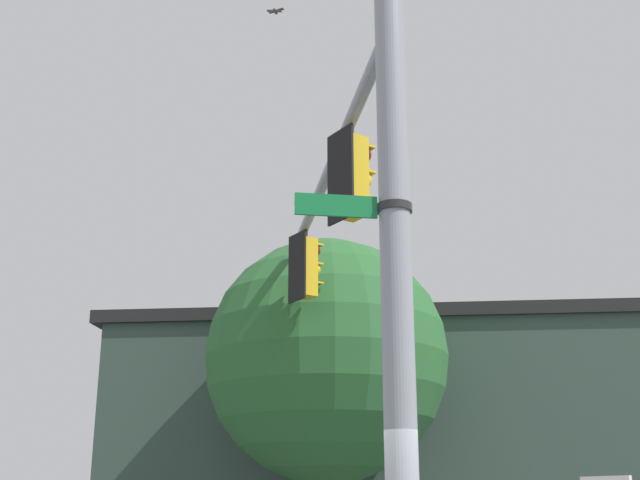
% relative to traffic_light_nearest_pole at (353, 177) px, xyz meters
% --- Properties ---
extents(signal_pole, '(0.31, 0.31, 7.23)m').
position_rel_traffic_light_nearest_pole_xyz_m(signal_pole, '(1.99, -0.93, -2.19)').
color(signal_pole, gray).
rests_on(signal_pole, ground).
extents(mast_arm, '(6.89, 3.26, 0.17)m').
position_rel_traffic_light_nearest_pole_xyz_m(mast_arm, '(-1.42, 0.63, 0.78)').
color(mast_arm, gray).
extents(traffic_light_nearest_pole, '(0.54, 0.49, 1.31)m').
position_rel_traffic_light_nearest_pole_xyz_m(traffic_light_nearest_pole, '(0.00, 0.00, 0.00)').
color(traffic_light_nearest_pole, black).
extents(traffic_light_mid_inner, '(0.54, 0.49, 1.31)m').
position_rel_traffic_light_nearest_pole_xyz_m(traffic_light_mid_inner, '(-3.94, 1.80, 0.00)').
color(traffic_light_mid_inner, black).
extents(street_name_sign, '(0.59, 1.08, 0.22)m').
position_rel_traffic_light_nearest_pole_xyz_m(street_name_sign, '(1.90, -1.12, -1.19)').
color(street_name_sign, '#147238').
extents(bird_flying, '(0.27, 0.25, 0.07)m').
position_rel_traffic_light_nearest_pole_xyz_m(bird_flying, '(-3.27, 0.69, 4.42)').
color(bird_flying, '#4C4742').
extents(storefront_building, '(14.00, 15.18, 6.15)m').
position_rel_traffic_light_nearest_pole_xyz_m(storefront_building, '(-8.82, 7.80, -2.72)').
color(storefront_building, '#33473D').
rests_on(storefront_building, ground).
extents(tree_by_storefront, '(4.91, 4.91, 7.12)m').
position_rel_traffic_light_nearest_pole_xyz_m(tree_by_storefront, '(-6.04, 3.62, -1.16)').
color(tree_by_storefront, '#4C3823').
rests_on(tree_by_storefront, ground).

